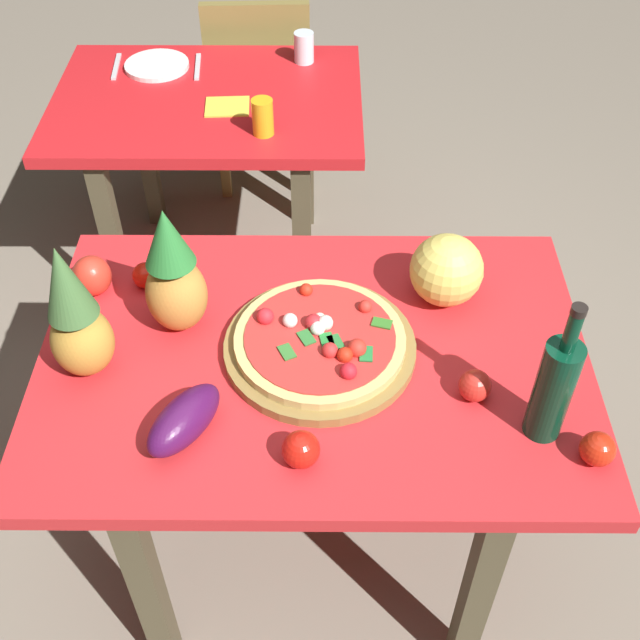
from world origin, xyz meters
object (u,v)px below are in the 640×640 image
pineapple_left (76,318)px  fork_utensil (116,66)px  bell_pepper (92,276)px  dinner_plate (157,65)px  dining_chair (260,82)px  napkin_folded (227,107)px  drinking_glass_juice (263,117)px  knife_utensil (198,67)px  pizza_board (320,348)px  eggplant (184,420)px  wine_bottle (554,388)px  background_table (210,128)px  pineapple_right (174,277)px  tomato_beside_pepper (598,449)px  display_table (314,381)px  tomato_near_board (301,450)px  tomato_at_corner (145,275)px  tomato_by_bottle (475,386)px  melon (446,270)px  drinking_glass_water (304,47)px  pizza (320,339)px

pineapple_left → fork_utensil: (-0.20, 1.38, -0.15)m
bell_pepper → dinner_plate: bearing=91.1°
dining_chair → napkin_folded: bearing=83.1°
drinking_glass_juice → knife_utensil: (-0.25, 0.42, -0.05)m
dining_chair → pizza_board: 1.76m
pizza_board → eggplant: 0.36m
wine_bottle → pizza_board: bearing=154.8°
background_table → pineapple_right: size_ratio=3.09×
dining_chair → tomato_beside_pepper: bearing=109.2°
knife_utensil → napkin_folded: (0.13, -0.26, -0.00)m
display_table → tomato_near_board: 0.32m
dinner_plate → knife_utensil: dinner_plate is taller
dining_chair → pineapple_right: bearing=85.1°
pineapple_right → tomato_at_corner: pineapple_right is taller
pizza_board → tomato_at_corner: (-0.42, 0.22, 0.02)m
tomato_by_bottle → fork_utensil: tomato_by_bottle is taller
melon → fork_utensil: melon is taller
fork_utensil → knife_utensil: (0.28, 0.00, 0.00)m
dinner_plate → tomato_near_board: bearing=-71.8°
fork_utensil → pineapple_right: bearing=-77.1°
pineapple_left → drinking_glass_juice: (0.33, 0.96, -0.10)m
display_table → napkin_folded: (-0.29, 1.07, 0.10)m
pineapple_right → drinking_glass_water: bearing=78.6°
display_table → tomato_at_corner: bearing=151.0°
napkin_folded → tomato_near_board: bearing=-78.8°
eggplant → dinner_plate: (-0.30, 1.55, -0.04)m
dinner_plate → fork_utensil: (-0.14, 0.00, -0.00)m
background_table → dinner_plate: (-0.19, 0.19, 0.12)m
fork_utensil → eggplant: bearing=-78.7°
melon → bell_pepper: bearing=178.6°
drinking_glass_juice → drinking_glass_water: 0.48m
dining_chair → drinking_glass_juice: size_ratio=7.55×
background_table → pizza_board: pizza_board is taller
melon → eggplant: size_ratio=0.86×
display_table → background_table: same height
pizza → tomato_beside_pepper: bearing=-28.0°
display_table → background_table: size_ratio=1.22×
pizza_board → knife_utensil: bearing=107.9°
pizza → eggplant: bearing=-139.8°
tomato_near_board → napkin_folded: tomato_near_board is taller
bell_pepper → dinner_plate: bell_pepper is taller
pizza_board → napkin_folded: 1.10m
display_table → pizza: size_ratio=3.23×
tomato_at_corner → dinner_plate: size_ratio=0.29×
tomato_by_bottle → pineapple_left: bearing=174.7°
tomato_beside_pepper → fork_utensil: bearing=127.8°
tomato_by_bottle → napkin_folded: size_ratio=0.50×
tomato_by_bottle → pizza_board: bearing=158.6°
dining_chair → napkin_folded: dining_chair is taller
melon → dinner_plate: (-0.86, 1.15, -0.08)m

